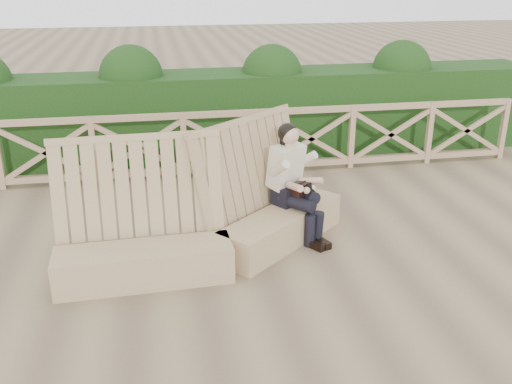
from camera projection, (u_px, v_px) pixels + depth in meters
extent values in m
plane|color=brown|center=(270.00, 279.00, 6.40)|extent=(60.00, 60.00, 0.00)
cube|color=#9E845A|center=(145.00, 264.00, 6.29)|extent=(1.94, 0.57, 0.41)
cube|color=#9E845A|center=(140.00, 207.00, 6.32)|extent=(1.94, 0.50, 1.53)
cube|color=#9E845A|center=(281.00, 227.00, 7.18)|extent=(1.79, 1.64, 0.41)
cube|color=#9E845A|center=(264.00, 180.00, 7.12)|extent=(1.74, 1.59, 1.53)
cube|color=black|center=(288.00, 194.00, 7.34)|extent=(0.48, 0.45, 0.24)
cube|color=beige|center=(286.00, 166.00, 7.24)|extent=(0.54, 0.50, 0.57)
sphere|color=tan|center=(290.00, 135.00, 7.05)|extent=(0.32, 0.32, 0.23)
sphere|color=black|center=(288.00, 133.00, 7.07)|extent=(0.35, 0.35, 0.25)
cylinder|color=black|center=(297.00, 203.00, 7.13)|extent=(0.42, 0.51, 0.16)
cylinder|color=black|center=(305.00, 193.00, 7.23)|extent=(0.42, 0.51, 0.18)
cylinder|color=black|center=(310.00, 231.00, 7.08)|extent=(0.18, 0.18, 0.41)
cylinder|color=black|center=(318.00, 228.00, 7.15)|extent=(0.18, 0.18, 0.41)
cube|color=black|center=(315.00, 245.00, 7.08)|extent=(0.23, 0.27, 0.09)
cube|color=black|center=(322.00, 243.00, 7.13)|extent=(0.23, 0.27, 0.09)
cube|color=black|center=(301.00, 190.00, 7.19)|extent=(0.32, 0.29, 0.19)
cube|color=black|center=(311.00, 189.00, 7.03)|extent=(0.12, 0.12, 0.13)
cube|color=#927355|center=(227.00, 114.00, 9.21)|extent=(10.10, 0.07, 0.10)
cube|color=#927355|center=(228.00, 168.00, 9.55)|extent=(10.10, 0.07, 0.10)
cube|color=black|center=(218.00, 114.00, 10.42)|extent=(12.00, 1.20, 1.50)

